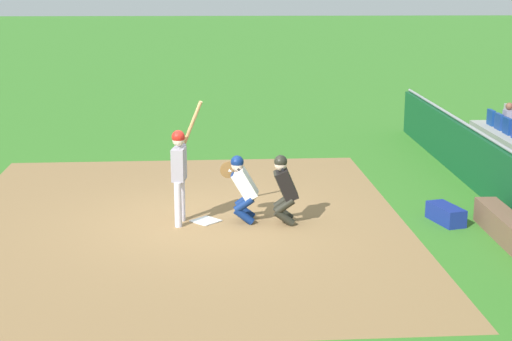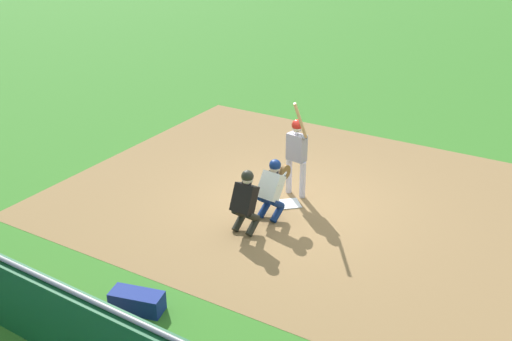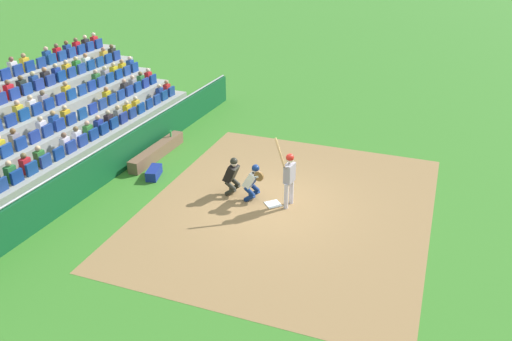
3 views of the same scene
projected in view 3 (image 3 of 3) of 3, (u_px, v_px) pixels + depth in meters
The scene contains 11 objects.
ground_plane at pixel (273, 204), 15.89m from camera, with size 160.00×160.00×0.00m, color #377826.
infield_dirt_patch at pixel (289, 207), 15.72m from camera, with size 9.96×8.27×0.01m, color olive.
home_plate_marker at pixel (273, 204), 15.88m from camera, with size 0.44×0.44×0.02m, color white.
batter_at_plate at pixel (289, 174), 15.35m from camera, with size 0.55×0.58×2.24m.
catcher_crouching at pixel (253, 180), 15.81m from camera, with size 0.49×0.71×1.26m.
home_plate_umpire at pixel (232, 174), 16.19m from camera, with size 0.46×0.46×1.29m.
dugout_wall at pixel (116, 157), 17.56m from camera, with size 17.00×0.24×1.25m.
dugout_bench at pixel (157, 152), 18.91m from camera, with size 3.15×0.40×0.44m, color brown.
water_bottle_on_bench at pixel (171, 134), 19.58m from camera, with size 0.07×0.07×0.23m, color green.
equipment_duffel_bag at pixel (154, 173), 17.50m from camera, with size 0.84×0.36×0.32m, color navy.
bleacher_stand at pixel (13, 130), 18.95m from camera, with size 15.31×4.71×3.06m.
Camera 3 is at (12.96, 4.72, 7.97)m, focal length 36.38 mm.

